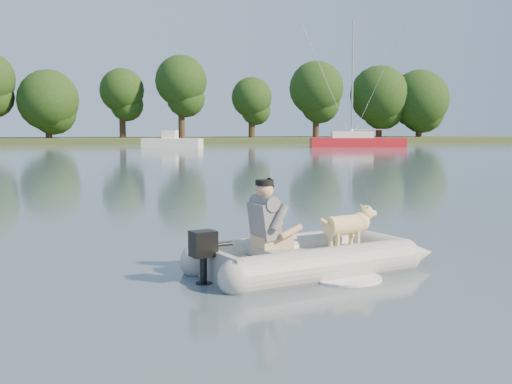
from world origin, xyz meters
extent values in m
plane|color=slate|center=(0.00, 0.00, 0.00)|extent=(160.00, 160.00, 0.00)
cube|color=#47512D|center=(0.00, 62.00, 0.25)|extent=(160.00, 12.00, 0.70)
cylinder|color=#332316|center=(-9.90, 61.33, 1.47)|extent=(0.70, 0.70, 2.94)
sphere|color=#294818|center=(-9.90, 61.33, 4.49)|extent=(6.27, 6.27, 6.27)
cylinder|color=#332316|center=(-2.42, 61.95, 1.84)|extent=(0.70, 0.70, 3.67)
sphere|color=#294818|center=(-2.42, 61.95, 5.61)|extent=(4.69, 4.69, 4.69)
cylinder|color=#332316|center=(3.70, 60.15, 2.15)|extent=(0.70, 0.70, 4.29)
sphere|color=#294818|center=(3.70, 60.15, 6.56)|extent=(5.43, 5.43, 5.43)
cylinder|color=#332316|center=(11.30, 60.43, 1.61)|extent=(0.70, 0.70, 3.21)
sphere|color=#294818|center=(11.30, 60.43, 4.91)|extent=(4.41, 4.41, 4.41)
cylinder|color=#332316|center=(18.70, 61.04, 1.97)|extent=(0.70, 0.70, 3.94)
sphere|color=#294818|center=(18.70, 61.04, 6.02)|extent=(6.03, 6.03, 6.03)
cylinder|color=#332316|center=(26.27, 61.31, 1.76)|extent=(0.70, 0.70, 3.52)
sphere|color=#294818|center=(26.27, 61.31, 5.37)|extent=(6.68, 6.68, 6.68)
cylinder|color=#332316|center=(31.05, 61.08, 1.61)|extent=(0.70, 0.70, 3.21)
sphere|color=#294818|center=(31.05, 61.08, 4.91)|extent=(6.79, 6.79, 6.79)
cube|color=red|center=(17.71, 45.03, 0.30)|extent=(8.43, 3.87, 1.02)
cube|color=white|center=(17.21, 45.13, 1.07)|extent=(3.83, 2.44, 0.61)
cylinder|color=#A5A5AA|center=(17.21, 45.13, 5.89)|extent=(0.16, 0.16, 10.15)
camera|label=1|loc=(-1.85, -8.08, 1.79)|focal=45.00mm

